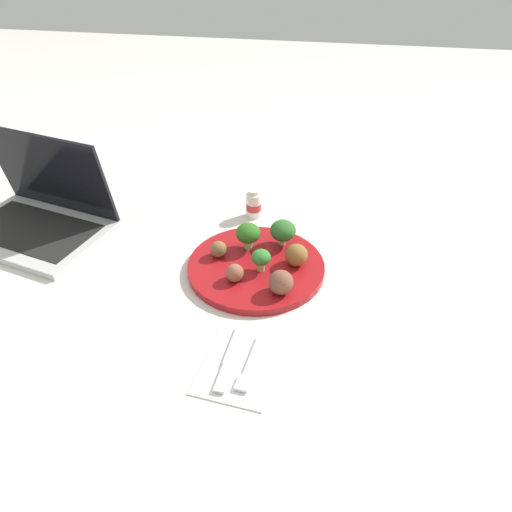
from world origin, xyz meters
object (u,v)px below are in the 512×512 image
object	(u,v)px
broccoli_floret_center	(248,234)
meatball_mid_left	(219,249)
plate	(256,267)
meatball_front_right	(235,273)
meatball_near_rim	(296,255)
broccoli_floret_back_right	(283,231)
meatball_back_right	(281,282)
fork	(250,366)
broccoli_floret_mid_left	(261,258)
yogurt_bottle	(254,205)
laptop	(38,215)
napkin	(241,362)
knife	(229,361)

from	to	relation	value
broccoli_floret_center	meatball_mid_left	xyz separation A→B (m)	(0.04, -0.05, -0.02)
plate	meatball_front_right	xyz separation A→B (m)	(0.06, -0.03, 0.03)
meatball_near_rim	broccoli_floret_back_right	bearing A→B (deg)	-151.05
meatball_near_rim	meatball_back_right	size ratio (longest dim) A/B	0.98
plate	meatball_back_right	distance (m)	0.10
plate	broccoli_floret_center	size ratio (longest dim) A/B	4.80
broccoli_floret_center	fork	bearing A→B (deg)	11.32
broccoli_floret_back_right	meatball_near_rim	world-z (taller)	broccoli_floret_back_right
meatball_front_right	meatball_back_right	distance (m)	0.10
broccoli_floret_mid_left	meatball_mid_left	size ratio (longest dim) A/B	1.38
meatball_mid_left	yogurt_bottle	size ratio (longest dim) A/B	0.49
meatball_front_right	laptop	size ratio (longest dim) A/B	0.10
fork	laptop	world-z (taller)	laptop
meatball_back_right	meatball_mid_left	bearing A→B (deg)	-122.89
meatball_front_right	meatball_near_rim	bearing A→B (deg)	122.80
meatball_back_right	meatball_mid_left	world-z (taller)	meatball_back_right
meatball_front_right	fork	xyz separation A→B (m)	(0.20, 0.07, -0.03)
meatball_back_right	broccoli_floret_center	bearing A→B (deg)	-146.30
meatball_near_rim	napkin	world-z (taller)	meatball_near_rim
meatball_mid_left	knife	distance (m)	0.28
broccoli_floret_center	yogurt_bottle	world-z (taller)	broccoli_floret_center
broccoli_floret_mid_left	meatball_back_right	xyz separation A→B (m)	(0.06, 0.05, -0.01)
fork	yogurt_bottle	size ratio (longest dim) A/B	1.73
broccoli_floret_back_right	meatball_near_rim	bearing A→B (deg)	28.95
broccoli_floret_back_right	fork	size ratio (longest dim) A/B	0.47
broccoli_floret_mid_left	meatball_front_right	world-z (taller)	broccoli_floret_mid_left
meatball_back_right	knife	world-z (taller)	meatball_back_right
meatball_near_rim	broccoli_floret_center	bearing A→B (deg)	-110.34
meatball_front_right	broccoli_floret_center	bearing A→B (deg)	177.21
plate	meatball_mid_left	distance (m)	0.09
meatball_front_right	meatball_mid_left	xyz separation A→B (m)	(-0.07, -0.05, -0.00)
meatball_back_right	knife	bearing A→B (deg)	-18.96
meatball_back_right	meatball_mid_left	distance (m)	0.17
meatball_back_right	meatball_mid_left	xyz separation A→B (m)	(-0.09, -0.14, -0.01)
meatball_near_rim	laptop	size ratio (longest dim) A/B	0.13
broccoli_floret_mid_left	meatball_front_right	distance (m)	0.06
meatball_front_right	meatball_back_right	bearing A→B (deg)	77.94
meatball_near_rim	broccoli_floret_mid_left	bearing A→B (deg)	-64.43
broccoli_floret_center	meatball_front_right	size ratio (longest dim) A/B	1.64
meatball_near_rim	napkin	distance (m)	0.27
plate	meatball_near_rim	xyz separation A→B (m)	(-0.01, 0.08, 0.03)
meatball_front_right	knife	bearing A→B (deg)	9.41
meatball_back_right	broccoli_floret_mid_left	bearing A→B (deg)	-141.30
knife	broccoli_floret_mid_left	bearing A→B (deg)	176.97
napkin	fork	distance (m)	0.02
broccoli_floret_center	meatball_near_rim	bearing A→B (deg)	69.66
meatball_near_rim	knife	world-z (taller)	meatball_near_rim
plate	meatball_mid_left	xyz separation A→B (m)	(-0.01, -0.08, 0.03)
plate	knife	distance (m)	0.25
meatball_front_right	napkin	distance (m)	0.20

